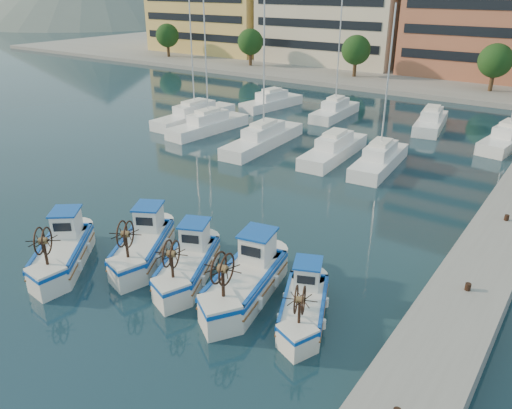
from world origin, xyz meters
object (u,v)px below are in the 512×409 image
(fishing_boat_e, at_px, (304,303))
(fishing_boat_a, at_px, (63,249))
(fishing_boat_b, at_px, (143,243))
(fishing_boat_c, at_px, (188,261))
(fishing_boat_d, at_px, (247,277))

(fishing_boat_e, bearing_deg, fishing_boat_a, 171.27)
(fishing_boat_a, bearing_deg, fishing_boat_e, -23.95)
(fishing_boat_b, relative_size, fishing_boat_e, 1.15)
(fishing_boat_b, height_order, fishing_boat_c, fishing_boat_b)
(fishing_boat_a, height_order, fishing_boat_d, fishing_boat_d)
(fishing_boat_b, relative_size, fishing_boat_d, 0.94)
(fishing_boat_a, bearing_deg, fishing_boat_d, -19.64)
(fishing_boat_b, bearing_deg, fishing_boat_d, -25.42)
(fishing_boat_a, xyz_separation_m, fishing_boat_d, (8.87, 3.03, 0.06))
(fishing_boat_c, bearing_deg, fishing_boat_e, -20.38)
(fishing_boat_b, xyz_separation_m, fishing_boat_c, (3.01, -0.01, -0.03))
(fishing_boat_b, xyz_separation_m, fishing_boat_e, (9.03, 0.35, -0.11))
(fishing_boat_a, relative_size, fishing_boat_b, 0.97)
(fishing_boat_b, bearing_deg, fishing_boat_a, -163.81)
(fishing_boat_c, height_order, fishing_boat_e, fishing_boat_c)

